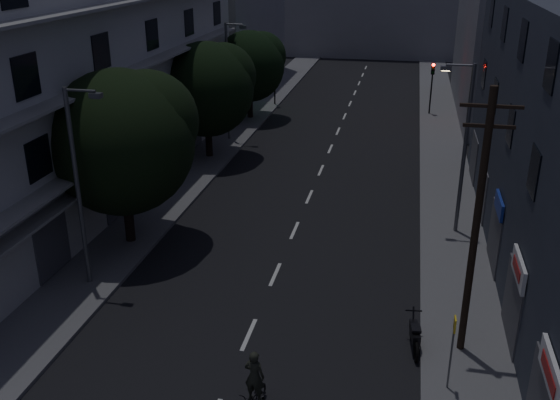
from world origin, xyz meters
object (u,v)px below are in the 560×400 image
(motorcycle, at_px, (414,336))
(cyclist, at_px, (255,392))
(bus_stop_sign, at_px, (453,340))
(utility_pole, at_px, (477,222))

(motorcycle, bearing_deg, cyclist, -144.43)
(motorcycle, height_order, cyclist, cyclist)
(bus_stop_sign, height_order, motorcycle, bus_stop_sign)
(utility_pole, bearing_deg, motorcycle, -174.30)
(cyclist, bearing_deg, motorcycle, 51.29)
(utility_pole, xyz_separation_m, cyclist, (-6.16, -4.33, -4.15))
(bus_stop_sign, xyz_separation_m, motorcycle, (-1.03, 2.07, -1.39))
(bus_stop_sign, bearing_deg, cyclist, -159.51)
(utility_pole, bearing_deg, cyclist, -144.87)
(motorcycle, xyz_separation_m, cyclist, (-4.60, -4.18, 0.22))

